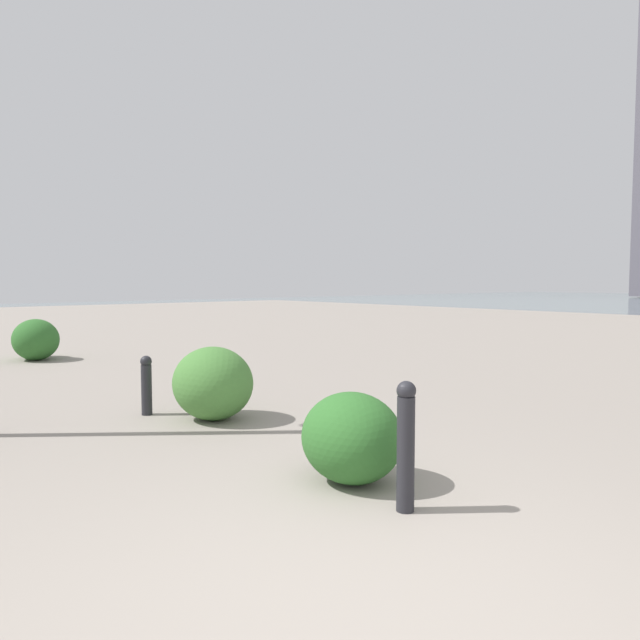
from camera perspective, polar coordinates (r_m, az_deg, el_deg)
bollard_near at (r=4.00m, az=8.35°, el=-11.83°), size 0.13×0.13×0.88m
bollard_mid at (r=7.01m, az=-16.54°, el=-5.98°), size 0.13×0.13×0.68m
shrub_low at (r=4.53m, az=3.10°, el=-11.36°), size 0.81×0.73×0.69m
shrub_round at (r=6.59m, az=-10.39°, el=-6.08°), size 0.95×0.86×0.81m
shrub_wide at (r=12.56m, az=-25.94°, el=-1.73°), size 0.94×0.85×0.80m
shrub_tall at (r=12.91m, az=-26.10°, el=-1.92°), size 0.76×0.69×0.65m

